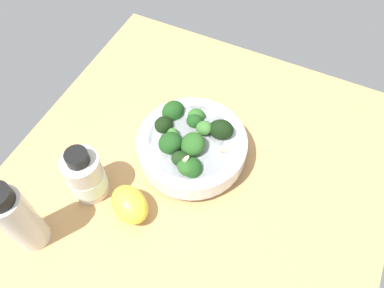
{
  "coord_description": "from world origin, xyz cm",
  "views": [
    {
      "loc": [
        -13.49,
        31.66,
        59.98
      ],
      "look_at": [
        2.51,
        -2.06,
        4.0
      ],
      "focal_mm": 35.65,
      "sensor_mm": 36.0,
      "label": 1
    }
  ],
  "objects": [
    {
      "name": "bottle_short",
      "position": [
        15.48,
        11.64,
        4.66
      ],
      "size": [
        6.33,
        6.33,
        11.46
      ],
      "color": "beige",
      "rests_on": "ground_plane"
    },
    {
      "name": "bottle_tall",
      "position": [
        18.92,
        22.87,
        7.49
      ],
      "size": [
        5.09,
        5.09,
        15.75
      ],
      "color": "beige",
      "rests_on": "ground_plane"
    },
    {
      "name": "bowl_of_broccoli",
      "position": [
        2.73,
        -2.06,
        3.76
      ],
      "size": [
        19.42,
        19.42,
        9.06
      ],
      "color": "white",
      "rests_on": "ground_plane"
    },
    {
      "name": "ground_plane",
      "position": [
        0.0,
        0.0,
        -2.03
      ],
      "size": [
        66.32,
        66.32,
        4.05
      ],
      "primitive_type": "cube",
      "color": "tan"
    },
    {
      "name": "lemon_wedge",
      "position": [
        7.03,
        12.21,
        2.54
      ],
      "size": [
        8.98,
        8.09,
        5.09
      ],
      "primitive_type": "ellipsoid",
      "rotation": [
        0.0,
        0.0,
        5.82
      ],
      "color": "yellow",
      "rests_on": "ground_plane"
    }
  ]
}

